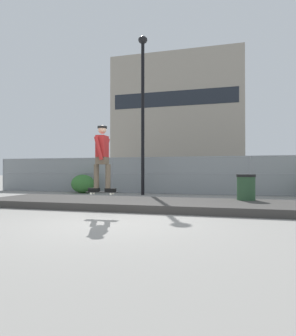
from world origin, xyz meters
The scene contains 10 objects.
ground_plane centered at (0.00, 0.00, 0.00)m, with size 120.00×120.00×0.00m, color gray.
gravel_berm centered at (0.00, 2.82, 0.11)m, with size 10.50×2.67×0.22m, color #3D3A38.
skateboard centered at (-0.56, 0.76, 0.60)m, with size 0.81×0.24×0.07m.
skater centered at (-0.56, 0.76, 1.56)m, with size 0.72×0.59×1.67m.
chain_fence centered at (0.00, 8.41, 0.93)m, with size 20.60×0.06×1.85m.
street_lamp centered at (-1.49, 7.52, 4.67)m, with size 0.44×0.44×7.62m.
parked_car_near centered at (-2.54, 10.96, 0.84)m, with size 4.47×2.09×1.66m.
library_building centered at (-6.38, 48.21, 10.51)m, with size 22.34×12.64×21.03m.
shrub_left centered at (-4.78, 7.76, 0.48)m, with size 1.24×1.01×0.95m.
trash_bin centered at (3.02, 3.73, 0.52)m, with size 0.59×0.59×1.03m.
Camera 1 is at (2.54, -6.15, 1.13)m, focal length 31.91 mm.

